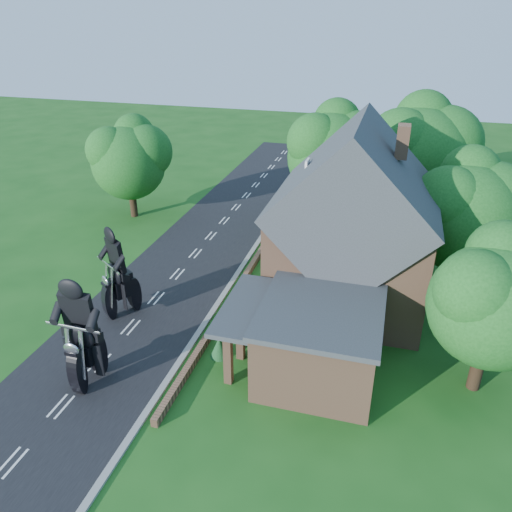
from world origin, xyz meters
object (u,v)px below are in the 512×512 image
(motorcycle_lead, at_px, (89,368))
(garden_wall, at_px, (238,289))
(motorcycle_follow, at_px, (122,301))
(house, at_px, (352,229))
(annex, at_px, (317,339))

(motorcycle_lead, bearing_deg, garden_wall, -111.44)
(motorcycle_follow, bearing_deg, house, -123.64)
(house, relative_size, annex, 1.45)
(garden_wall, relative_size, motorcycle_lead, 12.72)
(garden_wall, bearing_deg, motorcycle_lead, -112.92)
(garden_wall, xyz_separation_m, motorcycle_follow, (-5.30, -3.92, 0.58))
(annex, bearing_deg, motorcycle_follow, 170.16)
(garden_wall, bearing_deg, motorcycle_follow, -143.52)
(garden_wall, relative_size, motorcycle_follow, 13.20)
(house, height_order, motorcycle_follow, house)
(house, bearing_deg, motorcycle_lead, -134.51)
(motorcycle_lead, height_order, motorcycle_follow, motorcycle_lead)
(garden_wall, xyz_separation_m, motorcycle_lead, (-3.93, -9.30, 0.60))
(annex, distance_m, motorcycle_follow, 11.07)
(garden_wall, height_order, motorcycle_lead, motorcycle_lead)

